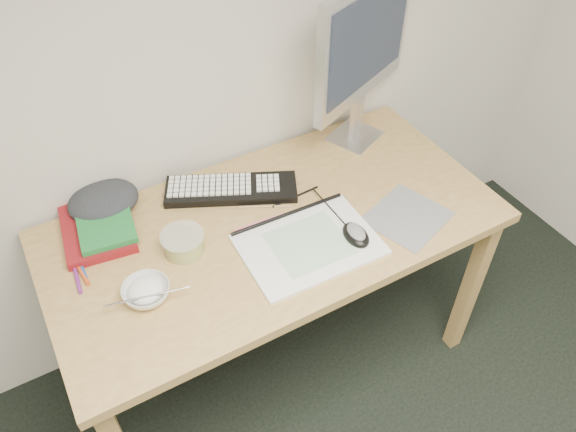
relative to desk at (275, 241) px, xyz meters
name	(u,v)px	position (x,y,z in m)	size (l,w,h in m)	color
desk	(275,241)	(0.00, 0.00, 0.00)	(1.40, 0.70, 0.75)	tan
mousepad	(407,217)	(0.38, -0.18, 0.08)	(0.23, 0.21, 0.00)	slate
sketchpad	(309,245)	(0.04, -0.14, 0.09)	(0.40, 0.28, 0.01)	white
keyboard	(231,189)	(-0.05, 0.19, 0.09)	(0.43, 0.14, 0.03)	black
monitor	(364,45)	(0.47, 0.25, 0.45)	(0.47, 0.23, 0.58)	silver
mouse	(356,232)	(0.18, -0.18, 0.11)	(0.07, 0.11, 0.04)	black
rice_bowl	(146,292)	(-0.44, -0.08, 0.10)	(0.13, 0.13, 0.04)	silver
chopsticks	(147,297)	(-0.44, -0.12, 0.13)	(0.02, 0.02, 0.22)	#B9B9BB
fruit_tub	(183,243)	(-0.28, 0.03, 0.11)	(0.13, 0.13, 0.06)	#C9CF49
book_red	(97,228)	(-0.49, 0.23, 0.10)	(0.20, 0.27, 0.03)	maroon
book_green	(105,222)	(-0.46, 0.22, 0.12)	(0.16, 0.22, 0.02)	#1C7231
cloth_lump	(103,201)	(-0.44, 0.31, 0.12)	(0.18, 0.15, 0.08)	#2A2B33
pencil_pink	(260,222)	(-0.04, 0.02, 0.09)	(0.01, 0.01, 0.18)	#DA6D82
pencil_tan	(265,207)	(0.01, 0.08, 0.09)	(0.01, 0.01, 0.17)	tan
pencil_black	(295,197)	(0.12, 0.07, 0.09)	(0.01, 0.01, 0.18)	black
marker_blue	(82,268)	(-0.57, 0.11, 0.09)	(0.01, 0.01, 0.12)	#1F4AAC
marker_orange	(80,270)	(-0.57, 0.10, 0.09)	(0.01, 0.01, 0.13)	#D24E18
marker_purple	(77,277)	(-0.59, 0.08, 0.09)	(0.01, 0.01, 0.12)	#722382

